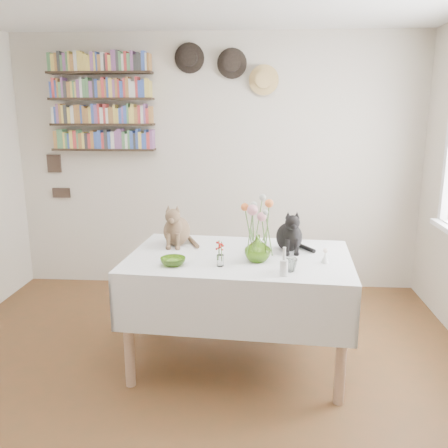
# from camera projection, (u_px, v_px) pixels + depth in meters

# --- Properties ---
(room) EXTENTS (4.08, 4.58, 2.58)m
(room) POSITION_uv_depth(u_px,v_px,m) (182.00, 212.00, 2.52)
(room) COLOR brown
(room) RESTS_ON ground
(dining_table) EXTENTS (1.58, 1.08, 0.81)m
(dining_table) POSITION_uv_depth(u_px,v_px,m) (239.00, 283.00, 3.29)
(dining_table) COLOR white
(dining_table) RESTS_ON room
(tabby_cat) EXTENTS (0.23, 0.29, 0.32)m
(tabby_cat) POSITION_uv_depth(u_px,v_px,m) (177.00, 223.00, 3.48)
(tabby_cat) COLOR brown
(tabby_cat) RESTS_ON dining_table
(black_cat) EXTENTS (0.23, 0.28, 0.31)m
(black_cat) POSITION_uv_depth(u_px,v_px,m) (289.00, 229.00, 3.33)
(black_cat) COLOR black
(black_cat) RESTS_ON dining_table
(flower_vase) EXTENTS (0.22, 0.22, 0.18)m
(flower_vase) POSITION_uv_depth(u_px,v_px,m) (258.00, 248.00, 3.10)
(flower_vase) COLOR #82B633
(flower_vase) RESTS_ON dining_table
(green_bowl) EXTENTS (0.19, 0.19, 0.05)m
(green_bowl) POSITION_uv_depth(u_px,v_px,m) (173.00, 261.00, 3.03)
(green_bowl) COLOR #82B633
(green_bowl) RESTS_ON dining_table
(drinking_glass) EXTENTS (0.09, 0.09, 0.08)m
(drinking_glass) POSITION_uv_depth(u_px,v_px,m) (290.00, 265.00, 2.92)
(drinking_glass) COLOR white
(drinking_glass) RESTS_ON dining_table
(candlestick) EXTENTS (0.05, 0.05, 0.18)m
(candlestick) POSITION_uv_depth(u_px,v_px,m) (284.00, 266.00, 2.83)
(candlestick) COLOR white
(candlestick) RESTS_ON dining_table
(berry_jar) EXTENTS (0.05, 0.05, 0.18)m
(berry_jar) POSITION_uv_depth(u_px,v_px,m) (220.00, 254.00, 3.01)
(berry_jar) COLOR white
(berry_jar) RESTS_ON dining_table
(porcelain_figurine) EXTENTS (0.05, 0.05, 0.10)m
(porcelain_figurine) POSITION_uv_depth(u_px,v_px,m) (325.00, 257.00, 3.08)
(porcelain_figurine) COLOR white
(porcelain_figurine) RESTS_ON dining_table
(flower_bouquet) EXTENTS (0.17, 0.13, 0.39)m
(flower_bouquet) POSITION_uv_depth(u_px,v_px,m) (258.00, 211.00, 3.05)
(flower_bouquet) COLOR #4C7233
(flower_bouquet) RESTS_ON flower_vase
(bookshelf_unit) EXTENTS (1.00, 0.16, 0.91)m
(bookshelf_unit) POSITION_uv_depth(u_px,v_px,m) (102.00, 103.00, 4.54)
(bookshelf_unit) COLOR black
(bookshelf_unit) RESTS_ON room
(wall_hats) EXTENTS (0.98, 0.09, 0.48)m
(wall_hats) POSITION_uv_depth(u_px,v_px,m) (228.00, 67.00, 4.41)
(wall_hats) COLOR black
(wall_hats) RESTS_ON room
(wall_art_plaques) EXTENTS (0.21, 0.02, 0.44)m
(wall_art_plaques) POSITION_uv_depth(u_px,v_px,m) (57.00, 176.00, 4.82)
(wall_art_plaques) COLOR #38281E
(wall_art_plaques) RESTS_ON room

